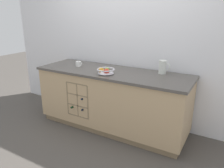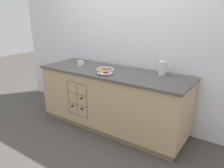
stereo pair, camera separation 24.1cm
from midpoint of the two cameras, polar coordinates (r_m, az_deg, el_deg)
name	(u,v)px [view 2 (the right image)]	position (r m, az deg, el deg)	size (l,w,h in m)	color
ground_plane	(112,126)	(3.50, 2.01, -10.94)	(14.00, 14.00, 0.00)	#4C4742
back_wall	(128,42)	(3.46, 6.12, 10.96)	(4.65, 0.06, 2.55)	white
kitchen_island	(112,99)	(3.30, 2.04, -4.06)	(2.29, 0.77, 0.89)	#8B7354
fruit_bowl	(105,70)	(3.02, 0.34, 3.53)	(0.25, 0.25, 0.09)	silver
white_pitcher	(163,68)	(3.06, 15.30, 4.10)	(0.16, 0.11, 0.19)	silver
ceramic_mug	(80,63)	(3.51, -6.31, 5.39)	(0.12, 0.08, 0.08)	white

